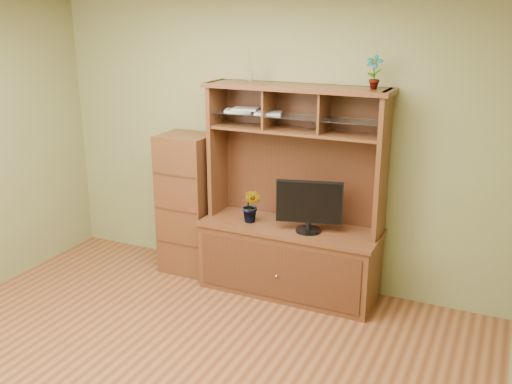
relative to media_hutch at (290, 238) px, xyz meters
The scene contains 8 objects.
room 1.94m from the media_hutch, 100.66° to the right, with size 4.54×4.04×2.74m.
media_hutch is the anchor object (origin of this frame).
monitor 0.43m from the media_hutch, 22.57° to the right, with size 0.57×0.22×0.46m.
orchid_plant 0.46m from the media_hutch, 166.70° to the right, with size 0.18×0.14×0.32m, color #34591E.
top_plant 1.65m from the media_hutch, ahead, with size 0.14×0.10×0.27m, color #376B25.
reed_diffuser 1.56m from the media_hutch, behind, with size 0.06×0.06×0.30m.
magazines 1.21m from the media_hutch, behind, with size 0.58×0.26×0.04m.
side_cabinet 1.11m from the media_hutch, behind, with size 0.49×0.45×1.38m.
Camera 1 is at (2.08, -2.79, 2.48)m, focal length 40.00 mm.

